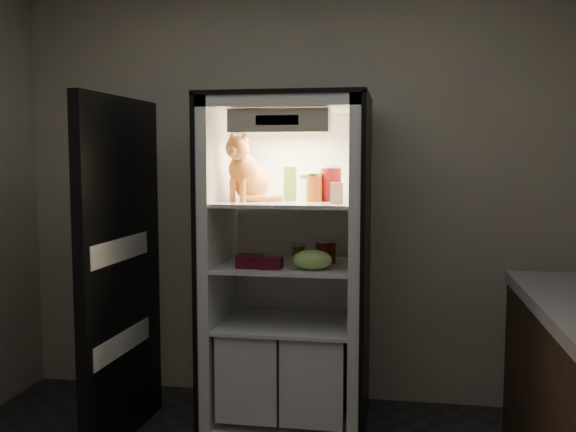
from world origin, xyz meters
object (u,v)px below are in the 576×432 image
berry_box_left (250,261)px  grape_bag (312,260)px  soda_can_b (330,252)px  refrigerator (289,287)px  parmesan_shaker (290,184)px  pepper_jar (331,183)px  tabby_cat (247,175)px  condiment_jar (299,253)px  mayo_tub (308,187)px  soda_can_c (322,254)px  cream_carton (337,193)px  soda_can_a (326,251)px  berry_box_right (271,263)px  salsa_jar (314,187)px

berry_box_left → grape_bag: bearing=-3.2°
soda_can_b → refrigerator: bearing=177.0°
parmesan_shaker → pepper_jar: bearing=8.5°
tabby_cat → condiment_jar: tabby_cat is taller
mayo_tub → pepper_jar: (0.14, -0.09, 0.03)m
refrigerator → condiment_jar: refrigerator is taller
soda_can_c → cream_carton: bearing=-44.5°
berry_box_left → soda_can_a: bearing=33.9°
condiment_jar → berry_box_right: size_ratio=0.85×
refrigerator → grape_bag: refrigerator is taller
refrigerator → berry_box_right: bearing=-103.1°
mayo_tub → soda_can_c: 0.41m
cream_carton → grape_bag: cream_carton is taller
mayo_tub → soda_can_b: bearing=-33.1°
salsa_jar → berry_box_left: (-0.33, -0.15, -0.39)m
cream_carton → condiment_jar: cream_carton is taller
tabby_cat → salsa_jar: bearing=14.8°
pepper_jar → condiment_jar: pepper_jar is taller
mayo_tub → condiment_jar: size_ratio=1.42×
salsa_jar → cream_carton: bearing=-40.0°
refrigerator → cream_carton: bearing=-33.2°
mayo_tub → condiment_jar: (-0.05, -0.06, -0.37)m
refrigerator → mayo_tub: size_ratio=13.26×
salsa_jar → soda_can_a: 0.39m
parmesan_shaker → soda_can_b: parmesan_shaker is taller
tabby_cat → grape_bag: size_ratio=1.84×
salsa_jar → cream_carton: salsa_jar is taller
tabby_cat → grape_bag: tabby_cat is taller
mayo_tub → berry_box_right: (-0.16, -0.32, -0.39)m
condiment_jar → soda_can_a: bearing=6.7°
salsa_jar → parmesan_shaker: bearing=171.0°
condiment_jar → berry_box_right: bearing=-112.9°
salsa_jar → berry_box_left: size_ratio=1.17×
mayo_tub → cream_carton: size_ratio=1.29×
pepper_jar → berry_box_left: 0.62m
soda_can_b → berry_box_left: bearing=-153.0°
soda_can_c → grape_bag: size_ratio=0.63×
mayo_tub → cream_carton: 0.32m
pepper_jar → berry_box_right: bearing=-143.1°
refrigerator → condiment_jar: bearing=18.8°
pepper_jar → soda_can_c: 0.39m
pepper_jar → soda_can_b: 0.39m
cream_carton → refrigerator: bearing=146.8°
parmesan_shaker → berry_box_left: size_ratio=1.46×
parmesan_shaker → cream_carton: bearing=-26.3°
salsa_jar → pepper_jar: size_ratio=0.78×
mayo_tub → salsa_jar: bearing=-70.8°
berry_box_right → soda_can_a: bearing=46.3°
refrigerator → soda_can_a: (0.21, 0.04, 0.21)m
salsa_jar → soda_can_b: salsa_jar is taller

